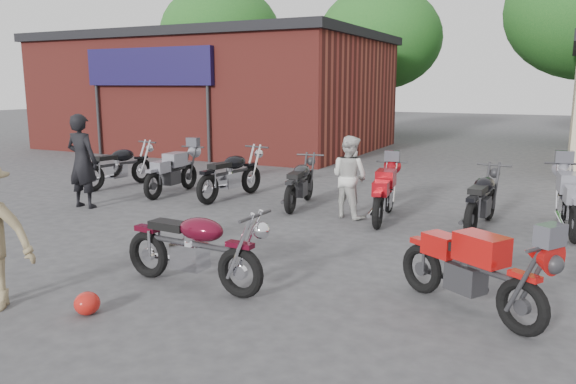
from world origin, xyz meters
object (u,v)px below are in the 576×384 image
at_px(person_light, 349,177).
at_px(row_bike_0, 119,163).
at_px(row_bike_3, 300,180).
at_px(sportbike, 472,265).
at_px(row_bike_1, 172,170).
at_px(row_bike_5, 482,196).
at_px(row_bike_2, 232,172).
at_px(row_bike_6, 569,197).
at_px(row_bike_4, 385,191).
at_px(person_dark, 82,161).
at_px(vintage_motorcycle, 194,243).
at_px(helmet, 87,303).

xyz_separation_m(person_light, row_bike_0, (-6.04, 0.52, -0.19)).
height_order(row_bike_0, row_bike_3, row_bike_0).
distance_m(sportbike, row_bike_1, 8.12).
bearing_deg(row_bike_5, row_bike_2, 91.69).
relative_size(row_bike_3, row_bike_6, 0.92).
distance_m(row_bike_4, row_bike_6, 3.06).
xyz_separation_m(sportbike, row_bike_1, (-7.06, 4.01, 0.01)).
height_order(person_dark, row_bike_0, person_dark).
relative_size(row_bike_0, row_bike_2, 0.97).
relative_size(person_dark, row_bike_6, 0.93).
bearing_deg(row_bike_5, person_dark, 108.47).
height_order(row_bike_1, row_bike_4, row_bike_1).
distance_m(row_bike_1, row_bike_6, 7.99).
height_order(person_light, row_bike_5, person_light).
xyz_separation_m(row_bike_5, row_bike_6, (1.33, 0.40, 0.02)).
xyz_separation_m(vintage_motorcycle, row_bike_5, (2.71, 4.57, -0.01)).
bearing_deg(row_bike_6, row_bike_2, 83.04).
relative_size(row_bike_3, row_bike_4, 0.99).
bearing_deg(vintage_motorcycle, row_bike_4, 79.79).
distance_m(helmet, row_bike_1, 6.78).
xyz_separation_m(row_bike_0, row_bike_2, (3.15, 0.02, 0.02)).
bearing_deg(person_dark, helmet, 133.50).
distance_m(person_light, row_bike_2, 2.94).
bearing_deg(row_bike_2, row_bike_5, -85.68).
xyz_separation_m(vintage_motorcycle, row_bike_1, (-3.95, 4.68, -0.01)).
distance_m(vintage_motorcycle, row_bike_4, 4.52).
height_order(person_light, row_bike_3, person_light).
xyz_separation_m(helmet, row_bike_1, (-3.38, 5.86, 0.43)).
height_order(person_dark, row_bike_4, person_dark).
xyz_separation_m(row_bike_3, row_bike_6, (4.86, 0.21, 0.05)).
bearing_deg(person_dark, sportbike, 162.32).
bearing_deg(row_bike_5, helmet, 155.13).
xyz_separation_m(person_light, row_bike_2, (-2.89, 0.54, -0.17)).
bearing_deg(row_bike_6, row_bike_1, 84.08).
bearing_deg(row_bike_2, row_bike_1, 104.16).
distance_m(person_dark, row_bike_2, 3.03).
distance_m(row_bike_2, row_bike_6, 6.54).
relative_size(row_bike_1, row_bike_5, 0.99).
bearing_deg(row_bike_3, person_light, -120.09).
distance_m(row_bike_0, row_bike_2, 3.15).
xyz_separation_m(vintage_motorcycle, row_bike_6, (4.04, 4.97, 0.02)).
bearing_deg(person_dark, row_bike_4, -166.74).
distance_m(helmet, row_bike_6, 7.70).
distance_m(helmet, row_bike_0, 7.89).
xyz_separation_m(row_bike_2, row_bike_5, (5.21, -0.28, -0.03)).
relative_size(vintage_motorcycle, row_bike_3, 1.05).
relative_size(row_bike_3, row_bike_5, 0.96).
xyz_separation_m(row_bike_2, row_bike_4, (3.54, -0.46, -0.04)).
height_order(row_bike_1, row_bike_3, row_bike_1).
height_order(row_bike_3, row_bike_6, row_bike_6).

